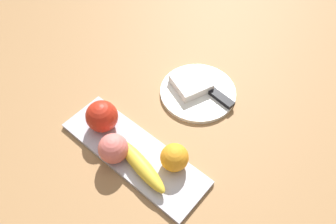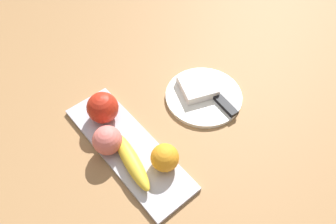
{
  "view_description": "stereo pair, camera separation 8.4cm",
  "coord_description": "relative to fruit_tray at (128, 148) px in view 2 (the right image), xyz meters",
  "views": [
    {
      "loc": [
        -0.37,
        0.28,
        0.71
      ],
      "look_at": [
        -0.04,
        -0.11,
        0.04
      ],
      "focal_mm": 35.24,
      "sensor_mm": 36.0,
      "label": 1
    },
    {
      "loc": [
        -0.43,
        0.22,
        0.71
      ],
      "look_at": [
        -0.04,
        -0.11,
        0.04
      ],
      "focal_mm": 35.24,
      "sensor_mm": 36.0,
      "label": 2
    }
  ],
  "objects": [
    {
      "name": "ground_plane",
      "position": [
        0.04,
        -0.02,
        -0.01
      ],
      "size": [
        2.4,
        2.4,
        0.0
      ],
      "primitive_type": "plane",
      "color": "#9E7246"
    },
    {
      "name": "fruit_tray",
      "position": [
        0.0,
        0.0,
        0.0
      ],
      "size": [
        0.39,
        0.13,
        0.01
      ],
      "primitive_type": "cube",
      "color": "#B9B6C2",
      "rests_on": "ground_plane"
    },
    {
      "name": "apple",
      "position": [
        0.11,
        -0.01,
        0.05
      ],
      "size": [
        0.08,
        0.08,
        0.08
      ],
      "primitive_type": "sphere",
      "color": "red",
      "rests_on": "fruit_tray"
    },
    {
      "name": "banana",
      "position": [
        -0.05,
        0.02,
        0.03
      ],
      "size": [
        0.18,
        0.07,
        0.04
      ],
      "primitive_type": "ellipsoid",
      "rotation": [
        0.0,
        0.0,
        -0.18
      ],
      "color": "yellow",
      "rests_on": "fruit_tray"
    },
    {
      "name": "orange_near_apple",
      "position": [
        -0.1,
        -0.04,
        0.04
      ],
      "size": [
        0.07,
        0.07,
        0.07
      ],
      "primitive_type": "sphere",
      "color": "orange",
      "rests_on": "fruit_tray"
    },
    {
      "name": "peach",
      "position": [
        0.02,
        0.04,
        0.04
      ],
      "size": [
        0.07,
        0.07,
        0.07
      ],
      "primitive_type": "sphere",
      "color": "#DF6D65",
      "rests_on": "fruit_tray"
    },
    {
      "name": "dinner_plate",
      "position": [
        0.0,
        -0.26,
        -0.0
      ],
      "size": [
        0.21,
        0.21,
        0.01
      ],
      "primitive_type": "cylinder",
      "color": "white",
      "rests_on": "ground_plane"
    },
    {
      "name": "folded_napkin",
      "position": [
        0.03,
        -0.26,
        0.02
      ],
      "size": [
        0.12,
        0.12,
        0.03
      ],
      "primitive_type": "cube",
      "rotation": [
        0.0,
        0.0,
        -0.37
      ],
      "color": "white",
      "rests_on": "dinner_plate"
    },
    {
      "name": "knife",
      "position": [
        -0.05,
        -0.28,
        0.01
      ],
      "size": [
        0.18,
        0.04,
        0.01
      ],
      "rotation": [
        0.0,
        0.0,
        -0.11
      ],
      "color": "silver",
      "rests_on": "dinner_plate"
    }
  ]
}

